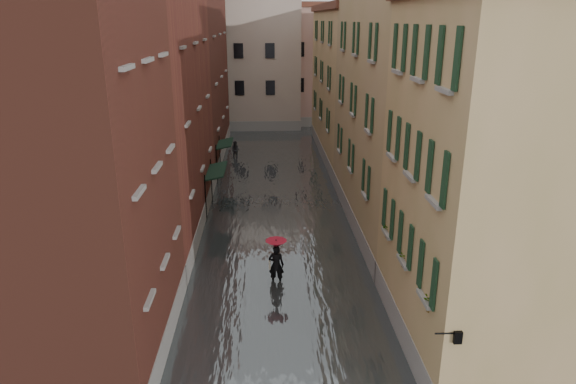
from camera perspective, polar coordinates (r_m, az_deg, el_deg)
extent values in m
plane|color=#5C5C5F|center=(20.46, -0.52, -13.50)|extent=(120.00, 120.00, 0.00)
cube|color=#4B5153|center=(32.18, -1.40, -0.92)|extent=(10.00, 60.00, 0.20)
cube|color=#5F2B1F|center=(17.15, -24.40, 2.13)|extent=(6.00, 8.00, 13.00)
cube|color=brown|center=(27.46, -16.22, 8.21)|extent=(6.00, 14.00, 12.50)
cube|color=#5F2B1F|center=(41.97, -11.69, 12.99)|extent=(6.00, 16.00, 14.00)
cube|color=#A18C53|center=(17.85, 22.75, 0.43)|extent=(6.00, 8.00, 11.50)
cube|color=tan|center=(27.74, 13.50, 9.06)|extent=(6.00, 14.00, 13.00)
cube|color=#A18C53|center=(42.31, 7.90, 11.53)|extent=(6.00, 16.00, 11.50)
cube|color=#BDAA96|center=(55.53, -5.26, 14.08)|extent=(12.00, 9.00, 13.00)
cube|color=#A87E76|center=(57.89, 4.04, 13.80)|extent=(10.00, 9.00, 12.00)
cube|color=black|center=(30.03, -7.96, 2.37)|extent=(1.09, 3.32, 0.31)
cylinder|color=black|center=(28.86, -9.13, -0.77)|extent=(0.06, 0.06, 2.80)
cylinder|color=black|center=(32.00, -8.51, 1.21)|extent=(0.06, 0.06, 2.80)
cube|color=black|center=(36.65, -7.04, 5.38)|extent=(1.09, 2.82, 0.31)
cylinder|color=black|center=(35.61, -7.93, 3.04)|extent=(0.06, 0.06, 2.80)
cylinder|color=black|center=(38.32, -7.58, 4.18)|extent=(0.06, 0.06, 2.80)
cylinder|color=black|center=(14.51, 17.17, -14.78)|extent=(0.60, 0.05, 0.05)
cube|color=black|center=(14.66, 18.28, -14.98)|extent=(0.22, 0.22, 0.35)
cube|color=beige|center=(14.66, 18.28, -14.98)|extent=(0.14, 0.14, 0.24)
cube|color=brown|center=(15.60, 15.77, -11.88)|extent=(0.22, 0.85, 0.18)
imported|color=#265926|center=(15.39, 15.91, -10.53)|extent=(0.59, 0.51, 0.66)
cube|color=brown|center=(17.93, 13.06, -7.44)|extent=(0.22, 0.85, 0.18)
imported|color=#265926|center=(17.75, 13.16, -6.22)|extent=(0.59, 0.51, 0.66)
cube|color=brown|center=(20.12, 11.22, -4.34)|extent=(0.22, 0.85, 0.18)
imported|color=#265926|center=(19.96, 11.30, -3.23)|extent=(0.59, 0.51, 0.66)
imported|color=black|center=(22.13, -1.31, -8.11)|extent=(0.73, 0.53, 1.84)
cube|color=beige|center=(22.16, -2.05, -7.99)|extent=(0.08, 0.30, 0.38)
cylinder|color=black|center=(21.94, -1.32, -7.11)|extent=(0.02, 0.02, 1.00)
cone|color=#AB0B20|center=(21.70, -1.33, -5.75)|extent=(0.93, 0.93, 0.28)
imported|color=black|center=(42.10, -5.86, 4.64)|extent=(0.84, 0.72, 1.49)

